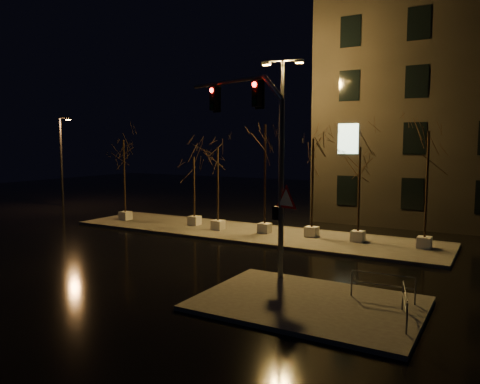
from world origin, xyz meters
The scene contains 15 objects.
ground centered at (0.00, 0.00, 0.00)m, with size 90.00×90.00×0.00m, color black.
median centered at (0.00, 6.00, 0.07)m, with size 22.00×5.00×0.15m, color #4A4842.
sidewalk_corner centered at (7.50, -3.50, 0.07)m, with size 7.00×5.00×0.15m, color #4A4842.
tree_0 centered at (-9.03, 5.61, 4.27)m, with size 1.80×1.80×5.43m.
tree_1 centered at (-3.91, 6.28, 3.45)m, with size 1.80×1.80×4.34m.
tree_2 centered at (-1.77, 5.65, 3.91)m, with size 1.80×1.80×4.96m.
tree_3 centered at (1.06, 6.12, 4.90)m, with size 1.80×1.80×6.27m.
tree_4 centered at (3.78, 6.41, 4.28)m, with size 1.80×1.80×5.45m.
tree_5 centered at (6.30, 6.45, 3.96)m, with size 1.80×1.80×5.02m.
tree_6 centered at (9.54, 6.51, 4.55)m, with size 1.80×1.80×5.80m.
traffic_signal_mast centered at (4.40, -1.10, 5.18)m, with size 5.95×2.16×7.65m.
streetlight_main centered at (1.57, 7.25, 5.77)m, with size 2.43×0.62×9.73m.
streetlight_far centered at (-19.31, 9.14, 4.03)m, with size 1.44×0.30×7.33m.
guard_rail_a centered at (9.53, -2.20, 0.73)m, with size 2.05×0.15×0.88m.
guard_rail_b centered at (10.50, -3.75, 0.74)m, with size 0.50×1.88×0.91m.
Camera 1 is at (12.82, -17.26, 5.21)m, focal length 35.00 mm.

